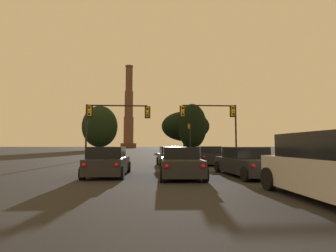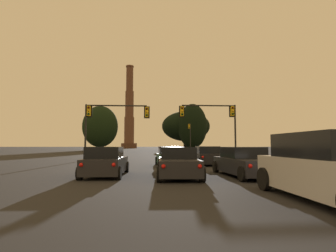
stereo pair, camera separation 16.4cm
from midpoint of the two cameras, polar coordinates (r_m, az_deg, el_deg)
The scene contains 13 objects.
suv_right_lane_third at distance 8.36m, azimuth 31.98°, elevation -7.77°, with size 2.15×4.92×1.86m.
hatchback_right_lane_front at distance 20.65m, azimuth 8.37°, elevation -6.54°, with size 1.91×4.11×1.44m.
sedan_right_lane_second at distance 13.58m, azimuth 16.34°, elevation -7.61°, with size 2.17×4.77×1.43m.
hatchback_center_lane_front at distance 19.21m, azimuth 0.40°, elevation -6.76°, with size 2.03×4.15×1.44m.
hatchback_left_lane_second at distance 13.45m, azimuth -13.22°, elevation -7.72°, with size 1.97×4.13×1.44m.
sedan_center_lane_second at distance 12.82m, azimuth 2.32°, elevation -7.99°, with size 2.16×4.77×1.43m.
traffic_light_overhead_right at distance 28.30m, azimuth 10.44°, elevation 1.88°, with size 6.20×0.50×5.84m.
traffic_light_far_right at distance 61.11m, azimuth 4.66°, elevation -1.59°, with size 0.78×0.50×6.63m.
traffic_light_overhead_left at distance 27.14m, azimuth -12.96°, elevation 1.90°, with size 6.60×0.50×5.64m.
smokestack at distance 141.66m, azimuth -8.58°, elevation 2.29°, with size 8.31×8.31×44.63m.
treeline_left_mid at distance 71.98m, azimuth 5.20°, elevation -0.03°, with size 7.97×7.17×12.92m.
treeline_center_left at distance 72.88m, azimuth -14.67°, elevation -0.11°, with size 9.43×8.49×12.19m.
treeline_center_right at distance 76.73m, azimuth 3.76°, elevation -0.08°, with size 13.98×12.58×11.46m.
Camera 1 is at (-1.50, -1.52, 1.50)m, focal length 28.00 mm.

